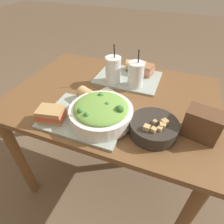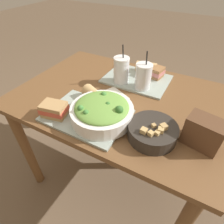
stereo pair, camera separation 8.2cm
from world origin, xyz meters
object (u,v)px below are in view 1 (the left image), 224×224
Objects in this scene: napkin_folded at (109,95)px; sandwich_near at (51,114)px; baguette_far at (136,66)px; drink_cup_dark at (113,71)px; chip_bag at (202,124)px; drink_cup_red at (136,75)px; sandwich_far at (143,69)px; soup_bowl at (154,127)px; salad_bowl at (101,112)px; baguette_near at (92,99)px.

sandwich_near is at bearing -119.88° from napkin_folded.
drink_cup_dark reaches higher than baguette_far.
chip_bag is (0.41, -0.46, 0.02)m from baguette_far.
drink_cup_red reaches higher than napkin_folded.
sandwich_far is 0.59× the size of drink_cup_dark.
soup_bowl is at bearing -60.43° from sandwich_far.
drink_cup_red reaches higher than salad_bowl.
sandwich_far reaches higher than napkin_folded.
drink_cup_dark reaches higher than baguette_near.
baguette_far is at bearing 11.04° from baguette_near.
sandwich_near is at bearing -155.15° from chip_bag.
sandwich_near is 0.51m from drink_cup_red.
baguette_far is (0.23, 0.61, 0.00)m from sandwich_near.
sandwich_near and sandwich_far have the same top height.
salad_bowl reaches higher than soup_bowl.
chip_bag is (0.35, -0.43, 0.02)m from sandwich_far.
drink_cup_dark is at bearing 60.12° from sandwich_near.
soup_bowl is 0.38m from drink_cup_red.
soup_bowl is 1.58× the size of sandwich_near.
sandwich_near is at bearing -168.33° from soup_bowl.
drink_cup_dark is 0.16m from napkin_folded.
soup_bowl is 0.52m from sandwich_far.
baguette_near is 0.45m from baguette_far.
baguette_near is at bearing 134.60° from salad_bowl.
drink_cup_red is 1.24× the size of napkin_folded.
drink_cup_dark is at bearing -121.02° from sandwich_far.
sandwich_near is at bearing -158.67° from salad_bowl.
drink_cup_dark is at bearing 101.83° from salad_bowl.
soup_bowl is 1.33× the size of chip_bag.
salad_bowl is at bearing -159.32° from chip_bag.
soup_bowl is 0.46m from drink_cup_dark.
sandwich_far is at bearing 140.42° from chip_bag.
drink_cup_dark is (0.02, 0.25, 0.04)m from baguette_near.
sandwich_near is at bearing -123.20° from drink_cup_red.
drink_cup_dark is at bearing 20.64° from baguette_near.
chip_bag reaches higher than sandwich_near.
salad_bowl is 0.13m from baguette_near.
baguette_near is at bearing -111.05° from napkin_folded.
chip_bag is at bearing -37.03° from drink_cup_red.
salad_bowl is 0.24m from soup_bowl.
baguette_near reaches higher than napkin_folded.
sandwich_far is 0.87× the size of chip_bag.
baguette_far reaches higher than sandwich_near.
sandwich_far is 0.06m from baguette_far.
salad_bowl is 1.62× the size of napkin_folded.
drink_cup_red is (0.14, -0.00, -0.00)m from drink_cup_dark.
baguette_far is at bearing 64.45° from drink_cup_dark.
baguette_near is at bearing -171.09° from chip_bag.
soup_bowl reaches higher than napkin_folded.
sandwich_near reaches higher than napkin_folded.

